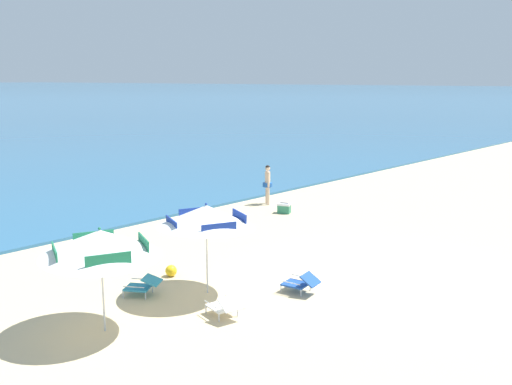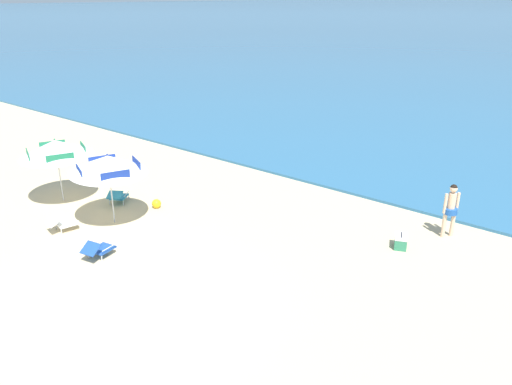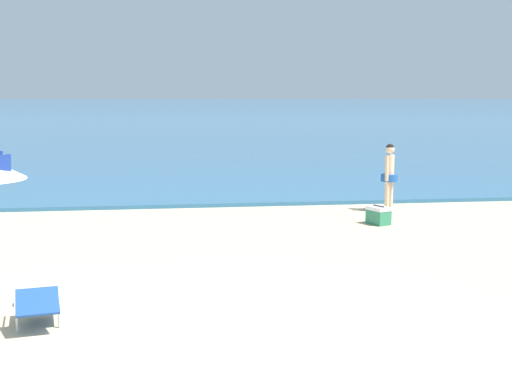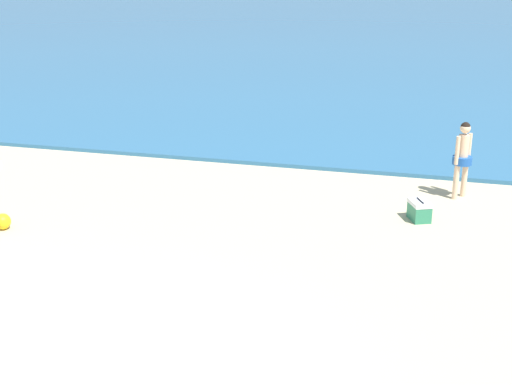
% 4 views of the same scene
% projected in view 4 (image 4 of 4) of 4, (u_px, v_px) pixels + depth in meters
% --- Properties ---
extents(ground_plane, '(800.00, 800.00, 0.00)m').
position_uv_depth(ground_plane, '(71.00, 381.00, 8.73)').
color(ground_plane, '#D1BA8E').
extents(person_standing_near_shore, '(0.41, 0.42, 1.68)m').
position_uv_depth(person_standing_near_shore, '(463.00, 155.00, 14.85)').
color(person_standing_near_shore, beige).
rests_on(person_standing_near_shore, ground).
extents(cooler_box, '(0.52, 0.59, 0.43)m').
position_uv_depth(cooler_box, '(419.00, 210.00, 13.84)').
color(cooler_box, '#2D7F5B').
rests_on(cooler_box, ground).
extents(beach_ball, '(0.31, 0.31, 0.31)m').
position_uv_depth(beach_ball, '(3.00, 221.00, 13.40)').
color(beach_ball, yellow).
rests_on(beach_ball, ground).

